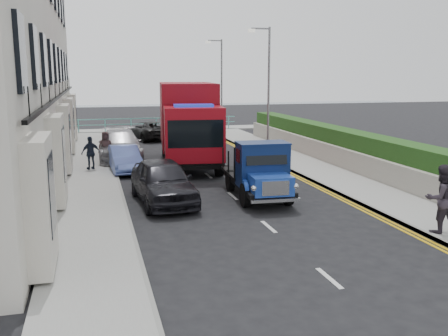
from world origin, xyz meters
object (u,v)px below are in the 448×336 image
at_px(lamp_mid, 267,84).
at_px(bedford_lorry, 261,174).
at_px(parked_car_front, 163,181).
at_px(lamp_far, 220,82).
at_px(red_lorry, 189,122).

height_order(lamp_mid, bedford_lorry, lamp_mid).
relative_size(lamp_mid, parked_car_front, 1.52).
bearing_deg(lamp_far, red_lorry, -112.30).
xyz_separation_m(lamp_mid, bedford_lorry, (-3.37, -8.94, -3.01)).
bearing_deg(lamp_mid, bedford_lorry, -110.66).
relative_size(lamp_far, parked_car_front, 1.52).
relative_size(bedford_lorry, red_lorry, 0.57).
xyz_separation_m(bedford_lorry, parked_car_front, (-3.48, 0.69, -0.20)).
distance_m(lamp_mid, red_lorry, 4.90).
height_order(bedford_lorry, red_lorry, red_lorry).
height_order(lamp_far, red_lorry, lamp_far).
xyz_separation_m(lamp_far, bedford_lorry, (-3.37, -18.94, -3.01)).
relative_size(lamp_mid, red_lorry, 0.87).
bearing_deg(lamp_far, bedford_lorry, -100.09).
height_order(lamp_far, bedford_lorry, lamp_far).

